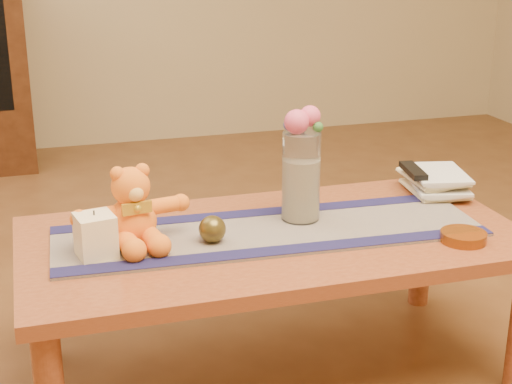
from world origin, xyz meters
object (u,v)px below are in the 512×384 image
object	(u,v)px
glass_vase	(301,177)
book_bottom	(411,192)
teddy_bear	(131,206)
amber_dish	(463,237)
pillar_candle	(96,236)
bronze_ball	(212,229)
tv_remote	(413,171)

from	to	relation	value
glass_vase	book_bottom	bearing A→B (deg)	15.79
teddy_bear	glass_vase	distance (m)	0.49
teddy_bear	amber_dish	distance (m)	0.91
pillar_candle	bronze_ball	bearing A→B (deg)	0.65
teddy_bear	tv_remote	xyz separation A→B (m)	(0.91, 0.14, -0.03)
bronze_ball	book_bottom	distance (m)	0.74
amber_dish	book_bottom	bearing A→B (deg)	83.47
pillar_candle	bronze_ball	size ratio (longest dim) A/B	1.52
pillar_candle	book_bottom	world-z (taller)	pillar_candle
pillar_candle	glass_vase	distance (m)	0.61
glass_vase	tv_remote	size ratio (longest dim) A/B	1.62
bronze_ball	amber_dish	world-z (taller)	bronze_ball
bronze_ball	book_bottom	size ratio (longest dim) A/B	0.33
bronze_ball	tv_remote	xyz separation A→B (m)	(0.71, 0.20, 0.04)
glass_vase	bronze_ball	world-z (taller)	glass_vase
bronze_ball	amber_dish	bearing A→B (deg)	-15.13
pillar_candle	book_bottom	xyz separation A→B (m)	(1.02, 0.22, -0.05)
pillar_candle	amber_dish	size ratio (longest dim) A/B	0.90
book_bottom	amber_dish	world-z (taller)	amber_dish
pillar_candle	amber_dish	world-z (taller)	pillar_candle
tv_remote	amber_dish	world-z (taller)	tv_remote
teddy_bear	pillar_candle	world-z (taller)	teddy_bear
pillar_candle	tv_remote	bearing A→B (deg)	11.50
book_bottom	glass_vase	bearing A→B (deg)	-157.67
pillar_candle	bronze_ball	distance (m)	0.31
pillar_candle	glass_vase	bearing A→B (deg)	9.29
teddy_bear	tv_remote	size ratio (longest dim) A/B	1.90
teddy_bear	book_bottom	distance (m)	0.93
teddy_bear	bronze_ball	xyz separation A→B (m)	(0.21, -0.06, -0.07)
tv_remote	amber_dish	distance (m)	0.39
glass_vase	book_bottom	world-z (taller)	glass_vase
book_bottom	tv_remote	world-z (taller)	tv_remote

